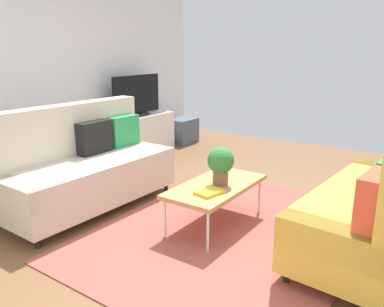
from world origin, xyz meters
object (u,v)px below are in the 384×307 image
Objects in this scene: couch_green at (383,206)px; vase_1 at (114,114)px; couch_beige at (86,166)px; bottle_0 at (125,113)px; storage_trunk at (182,131)px; bottle_1 at (130,112)px; tv at (137,96)px; table_book_0 at (210,192)px; coffee_table at (216,187)px; vase_0 at (107,115)px; tv_console at (137,135)px; potted_plant at (221,163)px.

couch_green reaches higher than vase_1.
couch_beige is 1.83m from vase_1.
couch_green is 3.93m from bottle_0.
storage_trunk is at bearing 62.29° from couch_green.
bottle_1 is at bearing 78.96° from couch_green.
storage_trunk is (1.10, -0.08, -0.73)m from tv.
table_book_0 is at bearing -122.45° from bottle_1.
coffee_table is 0.26m from table_book_0.
storage_trunk is at bearing -5.10° from vase_0.
bottle_0 is at bearing -147.89° from couch_beige.
bottle_1 is (-0.20, -0.04, 0.40)m from tv_console.
storage_trunk is 3.54m from potted_plant.
tv reaches higher than couch_green.
couch_green is 1.45m from coffee_table.
vase_1 is at bearing 174.42° from storage_trunk.
potted_plant is at bearing -113.05° from vase_1.
tv_console is at bearing 11.44° from bottle_1.
bottle_1 is at bearing -168.56° from tv_console.
vase_0 is (0.94, 2.47, 0.33)m from coffee_table.
vase_0 is at bearing 180.00° from vase_1.
couch_beige is 11.34× the size of bottle_1.
bottle_0 reaches higher than potted_plant.
table_book_0 is 1.42× the size of bottle_1.
coffee_table is at bearing 105.40° from couch_green.
tv_console is at bearing -150.97° from couch_beige.
table_book_0 is at bearing -171.27° from potted_plant.
coffee_table is 3.51m from storage_trunk.
potted_plant is 2.75m from bottle_1.
couch_beige reaches higher than vase_1.
vase_1 is 0.25m from bottle_1.
vase_1 is (-0.44, 0.05, 0.40)m from tv_console.
vase_1 is at bearing -143.10° from couch_beige.
vase_1 is at bearing 0.00° from vase_0.
tv_console is 5.83× the size of table_book_0.
vase_0 reaches higher than table_book_0.
bottle_0 is (1.23, 2.38, 0.34)m from coffee_table.
table_book_0 is at bearing -125.17° from tv_console.
tv is 1.92× the size of storage_trunk.
coffee_table is 0.79× the size of tv_console.
tv_console is 8.84× the size of vase_1.
storage_trunk reaches higher than coffee_table.
couch_beige is 2.92m from couch_green.
bottle_1 reaches higher than potted_plant.
couch_beige reaches higher than potted_plant.
coffee_table is 2.67m from vase_0.
tv_console is (1.52, 2.42, -0.07)m from coffee_table.
storage_trunk is 1.39m from bottle_1.
bottle_1 is (1.56, 2.46, 0.29)m from table_book_0.
coffee_table is 2.90m from tv.
tv is 2.72× the size of potted_plant.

